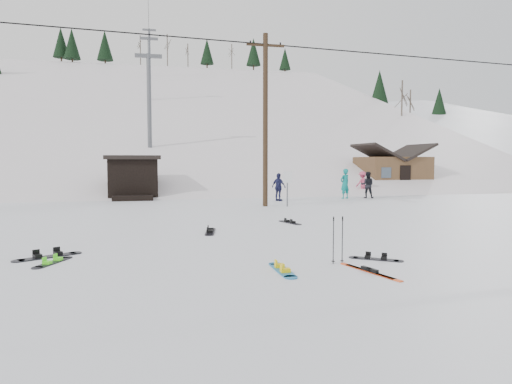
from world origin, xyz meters
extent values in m
plane|color=silver|center=(0.00, 0.00, 0.00)|extent=(200.00, 200.00, 0.00)
cube|color=silver|center=(0.00, 55.00, -12.00)|extent=(60.00, 85.24, 65.97)
cube|color=silver|center=(38.00, 50.00, -11.00)|extent=(45.66, 93.98, 54.59)
cylinder|color=#3A2819|center=(2.00, 14.00, 4.50)|extent=(0.26, 0.26, 9.00)
cube|color=#3A2819|center=(2.00, 14.00, 8.40)|extent=(2.00, 0.12, 0.12)
cylinder|color=black|center=(2.00, 14.00, 8.52)|extent=(0.08, 0.08, 0.12)
cylinder|color=#595B60|center=(3.10, 13.60, 0.90)|extent=(0.07, 0.07, 1.80)
cube|color=white|center=(3.10, 13.56, 1.55)|extent=(0.50, 0.04, 0.60)
cube|color=black|center=(-5.00, 21.00, 1.25)|extent=(3.00, 3.00, 2.50)
cube|color=black|center=(-5.00, 21.00, 2.62)|extent=(3.40, 3.40, 0.25)
cube|color=black|center=(-5.00, 19.20, 0.15)|extent=(2.40, 1.20, 0.30)
cylinder|color=#595B60|center=(-4.00, 30.00, 7.25)|extent=(0.36, 0.36, 8.00)
cube|color=#595B60|center=(-4.00, 30.00, 11.05)|extent=(2.20, 0.30, 0.30)
cylinder|color=#595B60|center=(-4.00, 50.00, 13.75)|extent=(0.36, 0.36, 8.00)
cube|color=#595B60|center=(-4.00, 50.00, 17.55)|extent=(2.20, 0.30, 0.30)
cylinder|color=#595B60|center=(-4.00, 70.00, 20.25)|extent=(0.36, 0.36, 8.00)
cube|color=#595B60|center=(-4.00, 70.00, 24.05)|extent=(2.20, 0.30, 0.30)
cube|color=brown|center=(15.00, 24.00, 1.35)|extent=(5.00, 4.00, 2.70)
cube|color=black|center=(13.65, 24.00, 3.05)|extent=(2.69, 4.40, 1.43)
cube|color=black|center=(16.35, 24.00, 3.05)|extent=(2.69, 4.40, 1.43)
cube|color=black|center=(15.00, 21.98, 1.10)|extent=(0.90, 0.06, 1.90)
cube|color=#1B74B2|center=(-1.05, 0.15, 0.01)|extent=(0.29, 1.25, 0.03)
cylinder|color=#1B74B2|center=(-1.06, 0.77, 0.01)|extent=(0.29, 0.29, 0.03)
cylinder|color=#1B74B2|center=(-1.05, -0.48, 0.01)|extent=(0.29, 0.29, 0.03)
cube|color=yellow|center=(-1.05, 0.37, 0.07)|extent=(0.21, 0.16, 0.08)
cube|color=yellow|center=(-1.05, -0.08, 0.07)|extent=(0.21, 0.16, 0.08)
cube|color=#DC4216|center=(0.79, -0.48, 0.01)|extent=(0.56, 1.65, 0.02)
cube|color=black|center=(0.79, -0.48, 0.06)|extent=(0.17, 0.32, 0.08)
cube|color=#DC4216|center=(0.75, -0.31, 0.01)|extent=(0.56, 1.65, 0.02)
cube|color=black|center=(0.75, -0.31, 0.06)|extent=(0.17, 0.32, 0.08)
cylinder|color=black|center=(0.32, 0.57, 0.54)|extent=(0.02, 0.02, 1.09)
cylinder|color=black|center=(0.32, 0.57, 0.05)|extent=(0.08, 0.08, 0.01)
cylinder|color=black|center=(0.32, 0.57, 1.07)|extent=(0.03, 0.03, 0.10)
cylinder|color=black|center=(0.54, 0.57, 0.54)|extent=(0.02, 0.02, 1.09)
cylinder|color=black|center=(0.54, 0.57, 0.05)|extent=(0.08, 0.08, 0.01)
cylinder|color=black|center=(0.54, 0.57, 1.07)|extent=(0.03, 0.03, 0.10)
cube|color=black|center=(-6.42, 2.80, 0.01)|extent=(1.35, 0.97, 0.03)
cylinder|color=black|center=(-5.83, 3.15, 0.01)|extent=(0.32, 0.32, 0.03)
cylinder|color=black|center=(-7.02, 2.45, 0.01)|extent=(0.32, 0.32, 0.03)
cube|color=black|center=(-6.21, 2.93, 0.07)|extent=(0.26, 0.28, 0.09)
cube|color=black|center=(-6.64, 2.67, 0.07)|extent=(0.26, 0.28, 0.09)
cube|color=black|center=(-1.94, 5.90, 0.01)|extent=(0.52, 1.33, 0.03)
cylinder|color=black|center=(-1.82, 6.54, 0.01)|extent=(0.30, 0.30, 0.03)
cylinder|color=black|center=(-2.05, 5.26, 0.01)|extent=(0.30, 0.30, 0.03)
cube|color=black|center=(-1.90, 6.13, 0.07)|extent=(0.24, 0.19, 0.08)
cube|color=black|center=(-1.98, 5.67, 0.07)|extent=(0.24, 0.19, 0.08)
cube|color=black|center=(-6.17, 2.10, 0.01)|extent=(0.69, 1.11, 0.02)
cylinder|color=black|center=(-5.94, 2.61, 0.01)|extent=(0.25, 0.25, 0.02)
cylinder|color=black|center=(-6.40, 1.60, 0.01)|extent=(0.25, 0.25, 0.02)
cube|color=#52F81D|center=(-6.08, 2.28, 0.06)|extent=(0.22, 0.20, 0.07)
cube|color=#52F81D|center=(-6.25, 1.92, 0.06)|extent=(0.22, 0.20, 0.07)
cube|color=black|center=(1.51, 0.73, 0.01)|extent=(1.02, 0.82, 0.02)
cylinder|color=black|center=(1.95, 0.42, 0.01)|extent=(0.25, 0.25, 0.02)
cylinder|color=black|center=(1.07, 1.04, 0.01)|extent=(0.25, 0.25, 0.02)
cube|color=black|center=(1.66, 0.62, 0.06)|extent=(0.21, 0.22, 0.07)
cube|color=black|center=(1.35, 0.85, 0.06)|extent=(0.21, 0.22, 0.07)
cube|color=black|center=(1.37, 7.48, 0.01)|extent=(0.59, 1.15, 0.02)
cylinder|color=black|center=(1.20, 8.01, 0.01)|extent=(0.26, 0.26, 0.02)
cylinder|color=black|center=(1.54, 6.95, 0.01)|extent=(0.26, 0.26, 0.02)
cube|color=black|center=(1.31, 7.67, 0.06)|extent=(0.22, 0.19, 0.07)
cube|color=black|center=(1.43, 7.29, 0.06)|extent=(0.22, 0.19, 0.07)
imported|color=#0C817D|center=(8.09, 17.54, 0.95)|extent=(0.81, 0.68, 1.90)
imported|color=black|center=(9.68, 17.59, 0.85)|extent=(1.03, 0.96, 1.70)
imported|color=#C14465|center=(10.73, 20.46, 0.82)|extent=(1.18, 0.85, 1.65)
imported|color=#1C1E46|center=(3.53, 16.83, 0.84)|extent=(0.92, 1.03, 1.67)
camera|label=1|loc=(-3.82, -9.40, 2.44)|focal=32.00mm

